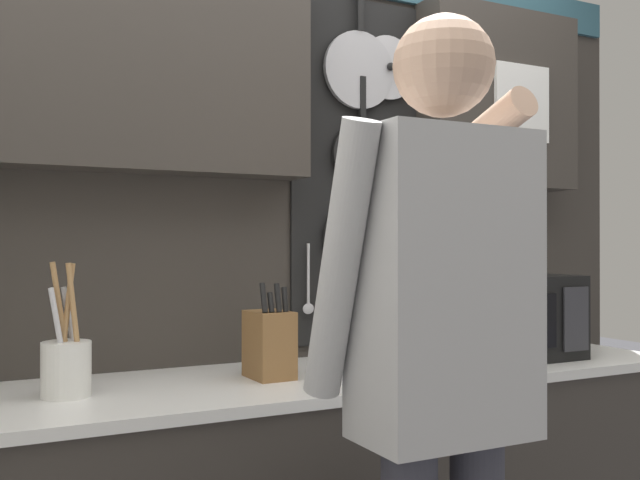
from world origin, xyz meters
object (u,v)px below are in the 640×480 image
object	(u,v)px
person	(440,345)
utensil_crock	(66,364)
knife_block	(270,344)
microwave	(496,316)

from	to	relation	value
person	utensil_crock	bearing A→B (deg)	137.15
knife_block	person	distance (m)	0.66
microwave	knife_block	distance (m)	0.84
utensil_crock	person	distance (m)	0.95
knife_block	utensil_crock	world-z (taller)	utensil_crock
knife_block	microwave	bearing A→B (deg)	-0.05
knife_block	person	world-z (taller)	person
utensil_crock	person	bearing A→B (deg)	-42.85
microwave	utensil_crock	world-z (taller)	utensil_crock
knife_block	person	bearing A→B (deg)	-78.35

